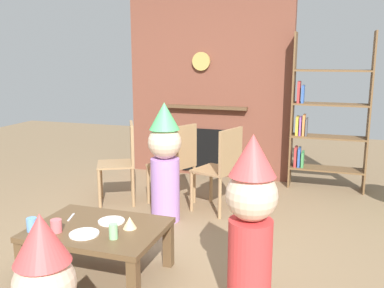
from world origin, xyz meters
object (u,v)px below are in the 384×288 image
dining_chair_left (124,158)px  dining_chair_right (223,165)px  bookshelf (323,119)px  paper_cup_near_left (113,231)px  dining_chair_middle (177,160)px  coffee_table (98,234)px  paper_cup_center (32,225)px  birthday_cake_slice (130,223)px  paper_cup_near_right (56,226)px  paper_plate_front (111,221)px  child_by_the_chairs (165,159)px  paper_plate_rear (84,234)px  child_in_pink (251,221)px

dining_chair_left → dining_chair_right: bearing=153.7°
bookshelf → dining_chair_left: bookshelf is taller
paper_cup_near_left → dining_chair_middle: (-0.19, 1.78, 0.07)m
bookshelf → coffee_table: bookshelf is taller
paper_cup_center → birthday_cake_slice: bearing=22.1°
paper_cup_near_right → paper_plate_front: paper_cup_near_right is taller
paper_cup_center → dining_chair_right: 2.04m
child_by_the_chairs → paper_plate_front: bearing=2.3°
paper_cup_near_right → paper_cup_center: 0.18m
paper_cup_center → paper_plate_front: paper_cup_center is taller
dining_chair_left → dining_chair_right: 1.12m
bookshelf → paper_plate_rear: bearing=-117.3°
bookshelf → child_in_pink: size_ratio=1.63×
child_in_pink → dining_chair_left: child_in_pink is taller
child_in_pink → dining_chair_left: size_ratio=1.29×
paper_cup_center → dining_chair_middle: dining_chair_middle is taller
paper_plate_rear → dining_chair_middle: size_ratio=0.23×
coffee_table → paper_plate_rear: 0.17m
paper_plate_rear → dining_chair_left: bearing=108.1°
paper_plate_front → child_in_pink: size_ratio=0.17×
paper_cup_center → child_by_the_chairs: 1.49m
bookshelf → paper_cup_near_right: (-1.72, -2.95, -0.43)m
dining_chair_middle → paper_cup_near_right: bearing=107.7°
coffee_table → dining_chair_right: (0.54, 1.59, 0.18)m
paper_cup_near_left → child_by_the_chairs: size_ratio=0.09×
paper_plate_rear → child_in_pink: bearing=2.8°
coffee_table → child_by_the_chairs: size_ratio=0.80×
bookshelf → dining_chair_left: size_ratio=2.11×
child_in_pink → dining_chair_left: (-1.72, 1.66, -0.10)m
coffee_table → dining_chair_right: size_ratio=1.06×
paper_plate_front → dining_chair_left: dining_chair_left is taller
paper_cup_center → child_in_pink: size_ratio=0.08×
dining_chair_middle → dining_chair_left: bearing=32.9°
paper_cup_near_right → birthday_cake_slice: (0.47, 0.22, -0.00)m
coffee_table → paper_cup_center: 0.47m
paper_plate_rear → birthday_cake_slice: (0.25, 0.20, 0.04)m
paper_plate_front → dining_chair_right: 1.56m
paper_plate_front → child_in_pink: child_in_pink is taller
child_by_the_chairs → dining_chair_middle: (-0.04, 0.45, -0.12)m
paper_plate_front → paper_cup_center: bearing=-144.4°
paper_plate_front → birthday_cake_slice: (0.19, -0.07, 0.04)m
bookshelf → dining_chair_middle: size_ratio=2.11×
paper_plate_front → dining_chair_right: dining_chair_right is taller
paper_plate_front → paper_plate_rear: bearing=-104.1°
birthday_cake_slice → dining_chair_left: size_ratio=0.11×
paper_plate_rear → dining_chair_middle: bearing=88.9°
birthday_cake_slice → dining_chair_left: (-0.82, 1.51, 0.08)m
bookshelf → birthday_cake_slice: (-1.26, -2.73, -0.43)m
paper_cup_near_left → paper_plate_rear: paper_cup_near_left is taller
paper_cup_near_right → dining_chair_left: (-0.35, 1.73, 0.07)m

